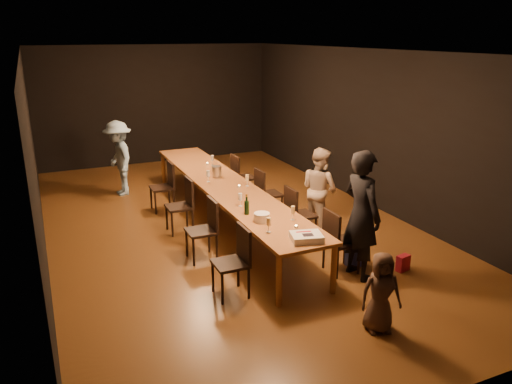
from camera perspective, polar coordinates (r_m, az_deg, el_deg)
name	(u,v)px	position (r m, az deg, el deg)	size (l,w,h in m)	color
ground	(226,224)	(9.00, -3.43, -3.66)	(10.00, 10.00, 0.00)	#3F1F0F
room_shell	(224,108)	(8.46, -3.69, 9.54)	(6.04, 10.04, 3.02)	black
table	(225,187)	(8.76, -3.51, 0.61)	(0.90, 6.00, 0.75)	#995D2C
chair_right_0	(342,241)	(7.20, 9.80, -5.55)	(0.42, 0.42, 0.93)	black
chair_right_1	(301,214)	(8.15, 5.15, -2.54)	(0.42, 0.42, 0.93)	black
chair_right_2	(269,193)	(9.15, 1.50, -0.16)	(0.42, 0.42, 0.93)	black
chair_right_3	(244,177)	(10.20, -1.41, 1.74)	(0.42, 0.42, 0.93)	black
chair_left_0	(230,263)	(6.48, -2.96, -8.07)	(0.42, 0.42, 0.93)	black
chair_left_1	(201,230)	(7.51, -6.30, -4.38)	(0.42, 0.42, 0.93)	black
chair_left_2	(179,206)	(8.59, -8.79, -1.59)	(0.42, 0.42, 0.93)	black
chair_left_3	(162,187)	(9.70, -10.71, 0.57)	(0.42, 0.42, 0.93)	black
woman_birthday	(362,215)	(6.96, 11.97, -2.58)	(0.66, 0.44, 1.82)	black
woman_tan	(319,189)	(8.62, 7.27, 0.35)	(0.70, 0.55, 1.45)	beige
man_blue	(119,158)	(10.78, -15.39, 3.73)	(1.01, 0.58, 1.57)	#7D9FC1
child	(381,292)	(5.92, 14.08, -11.07)	(0.47, 0.31, 0.96)	#463127
gift_bag_red	(403,263)	(7.55, 16.45, -7.79)	(0.20, 0.11, 0.24)	#BC1C36
gift_bag_blue	(356,255)	(7.53, 11.32, -7.03)	(0.27, 0.18, 0.33)	#253CA1
birthday_cake	(306,237)	(6.42, 5.79, -5.16)	(0.46, 0.40, 0.09)	white
plate_stack	(262,217)	(7.00, 0.67, -2.91)	(0.22, 0.22, 0.12)	white
champagne_bottle	(247,204)	(7.24, -1.07, -1.41)	(0.07, 0.07, 0.31)	black
ice_bucket	(217,171)	(9.19, -4.51, 2.37)	(0.18, 0.18, 0.20)	#BCBCC2
wineglass_0	(269,225)	(6.62, 1.45, -3.79)	(0.06, 0.06, 0.21)	beige
wineglass_1	(293,213)	(7.06, 4.24, -2.41)	(0.06, 0.06, 0.21)	beige
wineglass_2	(240,200)	(7.60, -1.81, -0.90)	(0.06, 0.06, 0.21)	silver
wineglass_3	(247,180)	(8.59, -1.01, 1.34)	(0.06, 0.06, 0.21)	beige
wineglass_4	(208,176)	(8.88, -5.48, 1.81)	(0.06, 0.06, 0.21)	silver
wineglass_5	(212,160)	(9.99, -5.01, 3.64)	(0.06, 0.06, 0.21)	silver
tealight_near	(296,227)	(6.82, 4.59, -3.97)	(0.05, 0.05, 0.03)	#B2B7B2
tealight_mid	(239,186)	(8.56, -1.94, 0.65)	(0.05, 0.05, 0.03)	#B2B7B2
tealight_far	(207,164)	(10.09, -5.60, 3.24)	(0.05, 0.05, 0.03)	#B2B7B2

